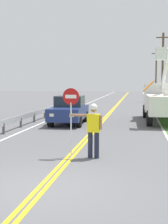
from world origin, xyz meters
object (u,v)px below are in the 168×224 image
(flagger_worker, at_px, (93,127))
(stop_sign_paddle, at_px, (71,107))
(utility_bucket_truck, at_px, (163,100))
(utility_pole_far, at_px, (156,72))
(oncoming_sedan_nearest, at_px, (69,110))
(utility_pole_mid, at_px, (163,66))

(flagger_worker, height_order, stop_sign_paddle, stop_sign_paddle)
(utility_bucket_truck, relative_size, utility_pole_far, 0.80)
(oncoming_sedan_nearest, relative_size, utility_pole_mid, 0.46)
(oncoming_sedan_nearest, bearing_deg, utility_bucket_truck, 23.24)
(stop_sign_paddle, bearing_deg, flagger_worker, -4.84)
(oncoming_sedan_nearest, xyz_separation_m, utility_pole_mid, (7.28, 23.90, 3.82))
(stop_sign_paddle, xyz_separation_m, utility_pole_far, (5.69, 51.13, 2.76))
(utility_pole_far, bearing_deg, flagger_worker, -95.49)
(stop_sign_paddle, height_order, utility_pole_mid, utility_pole_mid)
(flagger_worker, relative_size, utility_pole_far, 0.21)
(oncoming_sedan_nearest, bearing_deg, stop_sign_paddle, -77.10)
(stop_sign_paddle, distance_m, utility_pole_far, 51.52)
(stop_sign_paddle, height_order, utility_pole_far, utility_pole_far)
(utility_bucket_truck, bearing_deg, utility_pole_mid, 85.86)
(stop_sign_paddle, distance_m, oncoming_sedan_nearest, 8.38)
(stop_sign_paddle, height_order, oncoming_sedan_nearest, stop_sign_paddle)
(utility_pole_mid, bearing_deg, stop_sign_paddle, -99.60)
(utility_pole_mid, relative_size, utility_pole_far, 1.04)
(utility_bucket_truck, bearing_deg, utility_pole_far, 87.42)
(utility_pole_far, bearing_deg, stop_sign_paddle, -96.35)
(utility_bucket_truck, relative_size, utility_pole_mid, 0.77)
(flagger_worker, distance_m, utility_pole_mid, 32.63)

